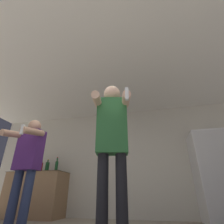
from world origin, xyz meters
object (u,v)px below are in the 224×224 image
object	(u,v)px
bottle_brown_liquor	(41,167)
refrigerator	(214,175)
bottle_tall_gin	(47,167)
person_woman_foreground	(112,138)
bottle_dark_rum	(36,167)
bottle_amber_bourbon	(57,166)
person_man_side	(27,160)

from	to	relation	value
bottle_brown_liquor	refrigerator	bearing A→B (deg)	0.56
bottle_tall_gin	person_woman_foreground	world-z (taller)	person_woman_foreground
refrigerator	bottle_dark_rum	distance (m)	3.99
person_woman_foreground	bottle_amber_bourbon	bearing A→B (deg)	131.60
bottle_tall_gin	bottle_amber_bourbon	size ratio (longest dim) A/B	0.87
bottle_brown_liquor	person_woman_foreground	distance (m)	3.09
bottle_tall_gin	person_woman_foreground	size ratio (longest dim) A/B	0.17
refrigerator	bottle_brown_liquor	world-z (taller)	refrigerator
bottle_amber_bourbon	person_woman_foreground	world-z (taller)	person_woman_foreground
refrigerator	bottle_brown_liquor	distance (m)	3.86
bottle_dark_rum	bottle_brown_liquor	bearing A→B (deg)	-0.00
refrigerator	person_man_side	xyz separation A→B (m)	(-3.03, -1.63, 0.12)
bottle_amber_bourbon	bottle_tall_gin	bearing A→B (deg)	-180.00
bottle_dark_rum	person_woman_foreground	world-z (taller)	person_woman_foreground
bottle_brown_liquor	person_woman_foreground	bearing A→B (deg)	-42.63
refrigerator	bottle_amber_bourbon	bearing A→B (deg)	-179.37
bottle_brown_liquor	person_woman_foreground	xyz separation A→B (m)	(2.27, -2.09, -0.05)
bottle_dark_rum	bottle_tall_gin	bearing A→B (deg)	-0.00
bottle_amber_bourbon	person_woman_foreground	bearing A→B (deg)	-48.40
refrigerator	bottle_brown_liquor	bearing A→B (deg)	-179.44
refrigerator	bottle_brown_liquor	xyz separation A→B (m)	(-3.85, -0.04, 0.26)
refrigerator	person_woman_foreground	world-z (taller)	person_woman_foreground
refrigerator	person_woman_foreground	distance (m)	2.66
bottle_dark_rum	bottle_brown_liquor	size ratio (longest dim) A/B	1.06
person_woman_foreground	refrigerator	bearing A→B (deg)	53.45
refrigerator	bottle_tall_gin	size ratio (longest dim) A/B	5.65
bottle_tall_gin	bottle_brown_liquor	xyz separation A→B (m)	(-0.17, 0.00, 0.00)
bottle_dark_rum	person_man_side	world-z (taller)	person_man_side
person_woman_foreground	person_man_side	world-z (taller)	person_woman_foreground
bottle_tall_gin	bottle_amber_bourbon	distance (m)	0.25
person_man_side	bottle_amber_bourbon	bearing A→B (deg)	104.33
refrigerator	person_man_side	world-z (taller)	refrigerator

